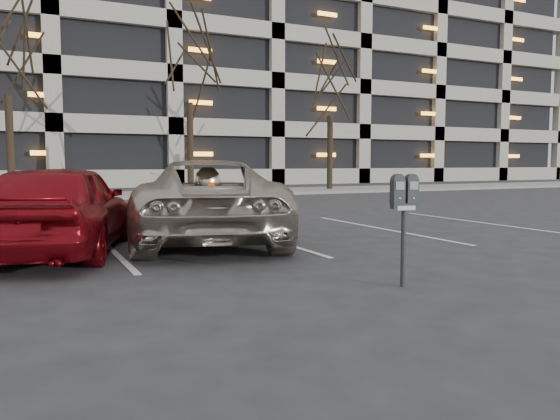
{
  "coord_description": "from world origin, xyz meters",
  "views": [
    {
      "loc": [
        -2.68,
        -7.12,
        1.41
      ],
      "look_at": [
        0.02,
        -1.43,
        0.86
      ],
      "focal_mm": 35.0,
      "sensor_mm": 36.0,
      "label": 1
    }
  ],
  "objects_px": {
    "suv_silver": "(206,200)",
    "car_red": "(61,208)",
    "tree_d": "(330,70)",
    "tree_b": "(5,31)",
    "parking_meter": "(404,202)",
    "tree_c": "(189,45)"
  },
  "relations": [
    {
      "from": "suv_silver",
      "to": "car_red",
      "type": "relative_size",
      "value": 1.36
    },
    {
      "from": "tree_d",
      "to": "suv_silver",
      "type": "bearing_deg",
      "value": -127.88
    },
    {
      "from": "tree_b",
      "to": "parking_meter",
      "type": "bearing_deg",
      "value": -77.01
    },
    {
      "from": "tree_c",
      "to": "car_red",
      "type": "bearing_deg",
      "value": -113.38
    },
    {
      "from": "tree_b",
      "to": "tree_d",
      "type": "relative_size",
      "value": 1.07
    },
    {
      "from": "tree_d",
      "to": "car_red",
      "type": "bearing_deg",
      "value": -132.77
    },
    {
      "from": "tree_d",
      "to": "suv_silver",
      "type": "relative_size",
      "value": 1.43
    },
    {
      "from": "tree_d",
      "to": "car_red",
      "type": "height_order",
      "value": "tree_d"
    },
    {
      "from": "tree_c",
      "to": "tree_d",
      "type": "distance_m",
      "value": 7.02
    },
    {
      "from": "parking_meter",
      "to": "suv_silver",
      "type": "distance_m",
      "value": 4.57
    },
    {
      "from": "tree_d",
      "to": "parking_meter",
      "type": "xyz_separation_m",
      "value": [
        -9.8,
        -18.21,
        -4.9
      ]
    },
    {
      "from": "tree_b",
      "to": "tree_c",
      "type": "height_order",
      "value": "tree_c"
    },
    {
      "from": "tree_c",
      "to": "tree_d",
      "type": "bearing_deg",
      "value": 0.0
    },
    {
      "from": "tree_c",
      "to": "tree_d",
      "type": "height_order",
      "value": "tree_c"
    },
    {
      "from": "car_red",
      "to": "tree_d",
      "type": "bearing_deg",
      "value": -115.36
    },
    {
      "from": "tree_d",
      "to": "tree_c",
      "type": "bearing_deg",
      "value": 180.0
    },
    {
      "from": "tree_b",
      "to": "parking_meter",
      "type": "relative_size",
      "value": 6.94
    },
    {
      "from": "tree_c",
      "to": "parking_meter",
      "type": "xyz_separation_m",
      "value": [
        -2.8,
        -18.21,
        -5.42
      ]
    },
    {
      "from": "tree_c",
      "to": "suv_silver",
      "type": "distance_m",
      "value": 15.3
    },
    {
      "from": "tree_c",
      "to": "suv_silver",
      "type": "bearing_deg",
      "value": -105.01
    },
    {
      "from": "tree_c",
      "to": "suv_silver",
      "type": "relative_size",
      "value": 1.56
    },
    {
      "from": "parking_meter",
      "to": "suv_silver",
      "type": "height_order",
      "value": "suv_silver"
    }
  ]
}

